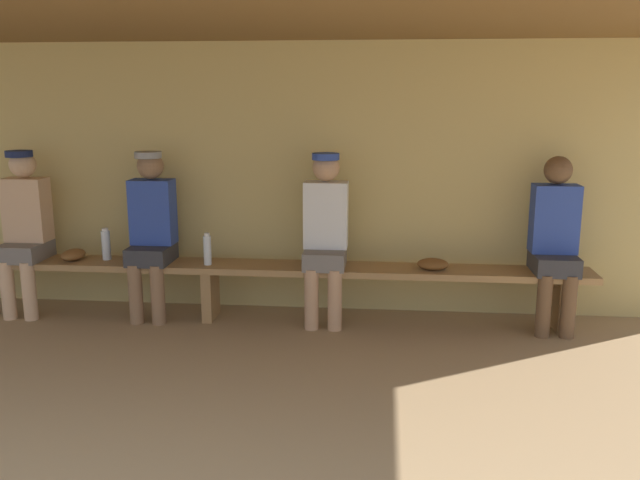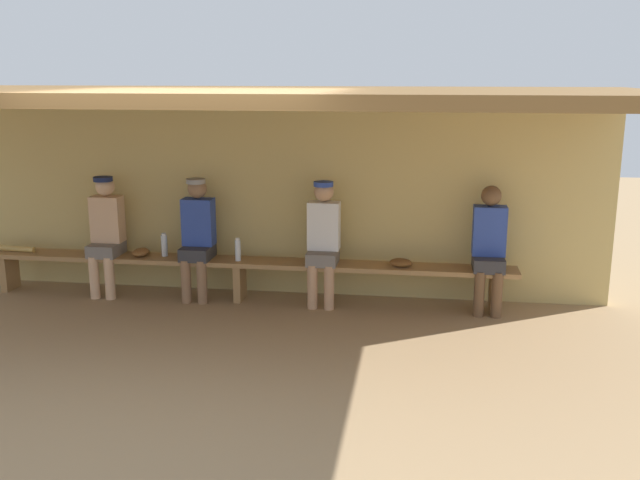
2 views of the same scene
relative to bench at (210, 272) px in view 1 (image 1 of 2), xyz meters
name	(u,v)px [view 1 (image 1 of 2)]	position (x,y,z in m)	size (l,w,h in m)	color
ground_plane	(144,403)	(0.00, -1.55, -0.39)	(24.00, 24.00, 0.00)	#9E7F59
back_wall	(220,177)	(0.00, 0.45, 0.71)	(8.00, 0.20, 2.20)	tan
dugout_roof	(164,16)	(0.00, -0.85, 1.87)	(8.00, 2.80, 0.12)	brown
bench	(210,272)	(0.00, 0.00, 0.00)	(6.00, 0.36, 0.46)	#9E7547
player_with_sunglasses	(555,237)	(2.68, 0.00, 0.34)	(0.34, 0.42, 1.34)	#333338
player_shirtless_tan	(25,224)	(-1.53, 0.00, 0.36)	(0.34, 0.42, 1.34)	slate
player_in_blue	(151,227)	(-0.47, 0.00, 0.36)	(0.34, 0.42, 1.34)	#333338
player_leftmost	(325,230)	(0.93, 0.00, 0.36)	(0.34, 0.42, 1.34)	slate
water_bottle_clear	(106,245)	(-0.87, 0.04, 0.20)	(0.07, 0.07, 0.26)	silver
water_bottle_green	(207,250)	(0.00, -0.05, 0.20)	(0.06, 0.06, 0.26)	silver
baseball_glove_worn	(73,255)	(-1.13, -0.01, 0.12)	(0.24, 0.17, 0.09)	brown
baseball_glove_dark_brown	(433,264)	(1.77, -0.03, 0.12)	(0.24, 0.17, 0.09)	brown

